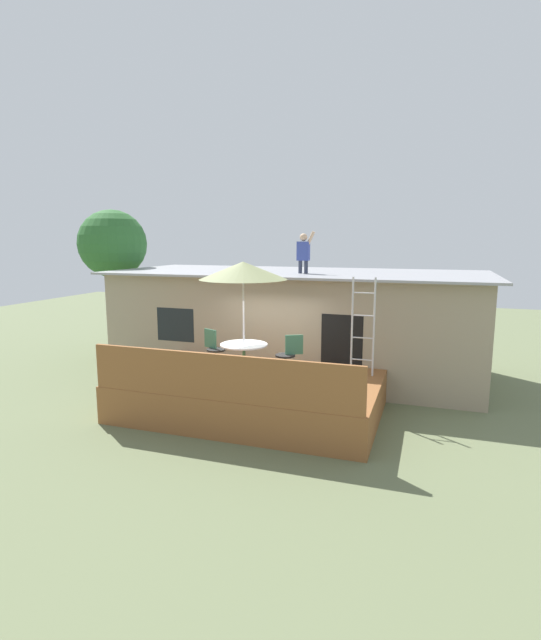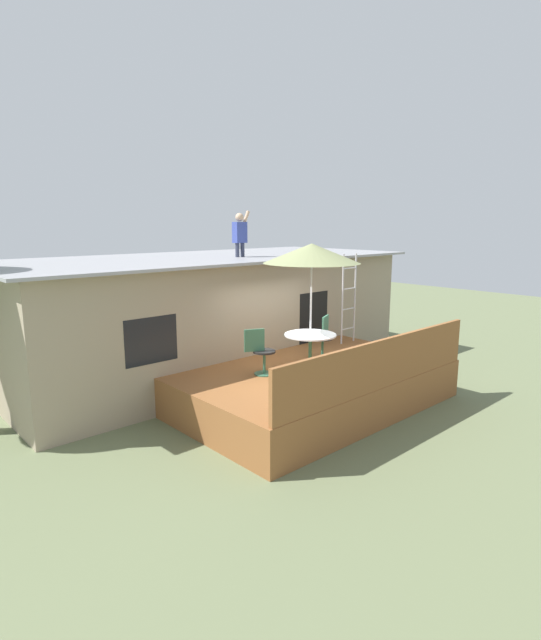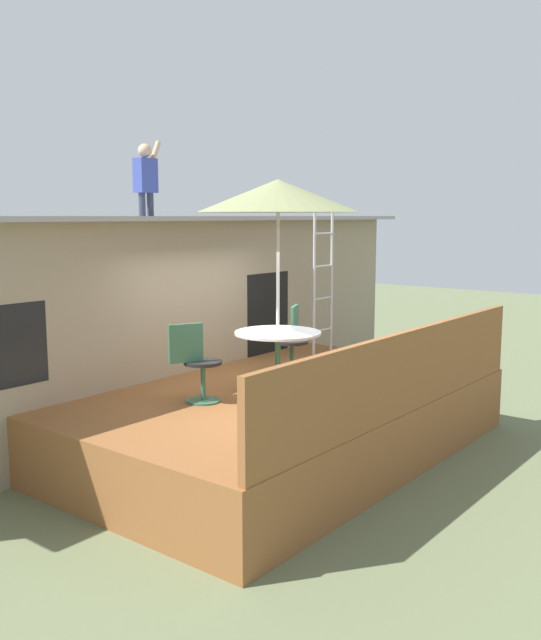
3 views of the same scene
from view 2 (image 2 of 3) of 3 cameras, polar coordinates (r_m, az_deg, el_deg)
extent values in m
plane|color=#66704C|center=(10.50, 4.98, -9.73)|extent=(40.00, 40.00, 0.00)
cube|color=gray|center=(12.74, -6.89, 0.62)|extent=(10.00, 4.00, 2.86)
cube|color=#99999E|center=(12.56, -7.04, 7.18)|extent=(10.50, 4.50, 0.06)
cube|color=black|center=(9.60, -13.58, -2.30)|extent=(1.10, 0.03, 0.90)
cube|color=black|center=(12.45, 4.93, -1.36)|extent=(1.00, 0.03, 2.00)
cube|color=brown|center=(10.36, 5.02, -7.66)|extent=(5.56, 3.41, 0.80)
cube|color=brown|center=(9.13, 12.80, -4.91)|extent=(5.46, 0.08, 0.90)
cylinder|color=#33664C|center=(10.11, 4.55, -5.67)|extent=(0.48, 0.48, 0.03)
cylinder|color=#33664C|center=(10.01, 4.58, -3.73)|extent=(0.07, 0.07, 0.71)
cylinder|color=silver|center=(9.92, 4.62, -1.72)|extent=(1.04, 1.04, 0.03)
cylinder|color=silver|center=(9.83, 4.66, 0.96)|extent=(0.04, 0.04, 2.40)
cone|color=#8C9360|center=(9.70, 4.76, 7.66)|extent=(1.90, 1.90, 0.38)
cylinder|color=silver|center=(12.13, 8.29, 2.32)|extent=(0.04, 0.04, 2.20)
cylinder|color=silver|center=(12.50, 9.69, 2.54)|extent=(0.04, 0.04, 2.20)
cylinder|color=silver|center=(12.45, 8.90, -0.98)|extent=(0.48, 0.03, 0.03)
cylinder|color=silver|center=(12.35, 8.96, 1.28)|extent=(0.48, 0.03, 0.03)
cylinder|color=silver|center=(12.28, 9.03, 3.58)|extent=(0.48, 0.03, 0.03)
cylinder|color=silver|center=(12.23, 9.11, 5.91)|extent=(0.48, 0.03, 0.03)
cylinder|color=#33384C|center=(12.14, -3.84, 8.05)|extent=(0.10, 0.10, 0.34)
cylinder|color=#33384C|center=(12.25, -3.25, 8.08)|extent=(0.10, 0.10, 0.34)
cube|color=#384799|center=(12.18, -3.57, 10.04)|extent=(0.32, 0.20, 0.50)
sphere|color=tan|center=(12.18, -3.59, 11.73)|extent=(0.20, 0.20, 0.20)
cylinder|color=tan|center=(12.29, -2.92, 11.45)|extent=(0.26, 0.08, 0.44)
cylinder|color=#33664C|center=(9.81, -0.71, -6.19)|extent=(0.40, 0.40, 0.02)
cylinder|color=#33664C|center=(9.74, -0.72, -4.96)|extent=(0.06, 0.06, 0.44)
cylinder|color=black|center=(9.68, -0.72, -3.65)|extent=(0.44, 0.44, 0.04)
cube|color=#33664C|center=(9.57, -1.87, -2.35)|extent=(0.38, 0.21, 0.44)
cylinder|color=#33664C|center=(10.96, 5.98, -4.40)|extent=(0.40, 0.40, 0.02)
cylinder|color=#33664C|center=(10.90, 6.00, -3.28)|extent=(0.06, 0.06, 0.44)
cylinder|color=black|center=(10.84, 6.02, -2.11)|extent=(0.44, 0.44, 0.04)
cube|color=#33664C|center=(10.98, 6.33, -0.66)|extent=(0.38, 0.21, 0.44)
camera|label=1|loc=(11.35, 63.10, 5.41)|focal=26.92mm
camera|label=3|loc=(1.85, -20.39, -15.41)|focal=39.13mm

